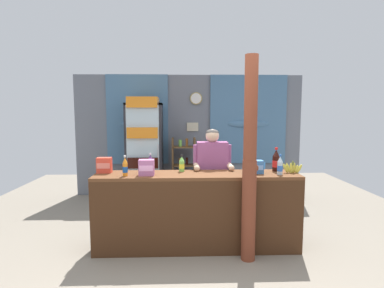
{
  "coord_description": "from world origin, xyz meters",
  "views": [
    {
      "loc": [
        -0.17,
        -3.31,
        1.76
      ],
      "look_at": [
        -0.02,
        0.77,
        1.33
      ],
      "focal_mm": 28.31,
      "sensor_mm": 36.0,
      "label": 1
    }
  ],
  "objects_px": {
    "drink_fridge": "(145,146)",
    "soda_bottle_orange_soda": "(125,167)",
    "snack_box_crackers": "(104,165)",
    "snack_box_wafer": "(147,167)",
    "banana_bunch": "(292,168)",
    "snack_box_biscuit": "(254,167)",
    "shopkeeper": "(212,168)",
    "timber_post": "(250,165)",
    "soda_bottle_lime_soda": "(182,164)",
    "bottle_shelf_rack": "(184,167)",
    "plastic_lawn_chair": "(251,182)",
    "stall_counter": "(197,206)",
    "soda_bottle_cola": "(276,161)",
    "soda_bottle_grape_soda": "(150,163)",
    "soda_bottle_water": "(280,166)"
  },
  "relations": [
    {
      "from": "drink_fridge",
      "to": "soda_bottle_orange_soda",
      "type": "distance_m",
      "value": 2.18
    },
    {
      "from": "snack_box_crackers",
      "to": "snack_box_wafer",
      "type": "bearing_deg",
      "value": -17.4
    },
    {
      "from": "drink_fridge",
      "to": "banana_bunch",
      "type": "relative_size",
      "value": 7.49
    },
    {
      "from": "snack_box_biscuit",
      "to": "shopkeeper",
      "type": "bearing_deg",
      "value": 138.6
    },
    {
      "from": "timber_post",
      "to": "soda_bottle_lime_soda",
      "type": "relative_size",
      "value": 10.87
    },
    {
      "from": "snack_box_crackers",
      "to": "snack_box_biscuit",
      "type": "xyz_separation_m",
      "value": [
        1.92,
        -0.1,
        -0.02
      ]
    },
    {
      "from": "bottle_shelf_rack",
      "to": "plastic_lawn_chair",
      "type": "bearing_deg",
      "value": -32.31
    },
    {
      "from": "snack_box_crackers",
      "to": "snack_box_biscuit",
      "type": "distance_m",
      "value": 1.92
    },
    {
      "from": "stall_counter",
      "to": "timber_post",
      "type": "relative_size",
      "value": 1.08
    },
    {
      "from": "plastic_lawn_chair",
      "to": "snack_box_wafer",
      "type": "xyz_separation_m",
      "value": [
        -1.69,
        -1.61,
        0.59
      ]
    },
    {
      "from": "stall_counter",
      "to": "soda_bottle_cola",
      "type": "height_order",
      "value": "soda_bottle_cola"
    },
    {
      "from": "drink_fridge",
      "to": "bottle_shelf_rack",
      "type": "height_order",
      "value": "drink_fridge"
    },
    {
      "from": "plastic_lawn_chair",
      "to": "soda_bottle_cola",
      "type": "relative_size",
      "value": 2.72
    },
    {
      "from": "soda_bottle_lime_soda",
      "to": "banana_bunch",
      "type": "height_order",
      "value": "soda_bottle_lime_soda"
    },
    {
      "from": "soda_bottle_cola",
      "to": "snack_box_wafer",
      "type": "distance_m",
      "value": 1.7
    },
    {
      "from": "timber_post",
      "to": "shopkeeper",
      "type": "height_order",
      "value": "timber_post"
    },
    {
      "from": "bottle_shelf_rack",
      "to": "shopkeeper",
      "type": "relative_size",
      "value": 0.82
    },
    {
      "from": "stall_counter",
      "to": "snack_box_wafer",
      "type": "relative_size",
      "value": 13.19
    },
    {
      "from": "shopkeeper",
      "to": "snack_box_crackers",
      "type": "bearing_deg",
      "value": -167.12
    },
    {
      "from": "soda_bottle_grape_soda",
      "to": "plastic_lawn_chair",
      "type": "bearing_deg",
      "value": 38.82
    },
    {
      "from": "drink_fridge",
      "to": "snack_box_crackers",
      "type": "distance_m",
      "value": 2.0
    },
    {
      "from": "plastic_lawn_chair",
      "to": "soda_bottle_lime_soda",
      "type": "xyz_separation_m",
      "value": [
        -1.25,
        -1.37,
        0.58
      ]
    },
    {
      "from": "plastic_lawn_chair",
      "to": "soda_bottle_grape_soda",
      "type": "bearing_deg",
      "value": -141.18
    },
    {
      "from": "stall_counter",
      "to": "shopkeeper",
      "type": "height_order",
      "value": "shopkeeper"
    },
    {
      "from": "timber_post",
      "to": "soda_bottle_cola",
      "type": "xyz_separation_m",
      "value": [
        0.46,
        0.48,
        -0.04
      ]
    },
    {
      "from": "timber_post",
      "to": "plastic_lawn_chair",
      "type": "distance_m",
      "value": 2.04
    },
    {
      "from": "timber_post",
      "to": "snack_box_crackers",
      "type": "xyz_separation_m",
      "value": [
        -1.79,
        0.44,
        -0.07
      ]
    },
    {
      "from": "bottle_shelf_rack",
      "to": "soda_bottle_lime_soda",
      "type": "distance_m",
      "value": 2.18
    },
    {
      "from": "timber_post",
      "to": "soda_bottle_lime_soda",
      "type": "distance_m",
      "value": 0.94
    },
    {
      "from": "drink_fridge",
      "to": "snack_box_wafer",
      "type": "height_order",
      "value": "drink_fridge"
    },
    {
      "from": "soda_bottle_orange_soda",
      "to": "plastic_lawn_chair",
      "type": "bearing_deg",
      "value": 40.13
    },
    {
      "from": "soda_bottle_lime_soda",
      "to": "snack_box_wafer",
      "type": "distance_m",
      "value": 0.5
    },
    {
      "from": "plastic_lawn_chair",
      "to": "soda_bottle_water",
      "type": "height_order",
      "value": "soda_bottle_water"
    },
    {
      "from": "soda_bottle_cola",
      "to": "stall_counter",
      "type": "bearing_deg",
      "value": -167.25
    },
    {
      "from": "stall_counter",
      "to": "soda_bottle_orange_soda",
      "type": "height_order",
      "value": "soda_bottle_orange_soda"
    },
    {
      "from": "soda_bottle_grape_soda",
      "to": "timber_post",
      "type": "bearing_deg",
      "value": -23.94
    },
    {
      "from": "stall_counter",
      "to": "drink_fridge",
      "type": "distance_m",
      "value": 2.42
    },
    {
      "from": "stall_counter",
      "to": "bottle_shelf_rack",
      "type": "xyz_separation_m",
      "value": [
        -0.15,
        2.4,
        0.06
      ]
    },
    {
      "from": "soda_bottle_lime_soda",
      "to": "snack_box_wafer",
      "type": "xyz_separation_m",
      "value": [
        -0.44,
        -0.24,
        0.0
      ]
    },
    {
      "from": "plastic_lawn_chair",
      "to": "soda_bottle_cola",
      "type": "xyz_separation_m",
      "value": [
        -0.0,
        -1.39,
        0.62
      ]
    },
    {
      "from": "bottle_shelf_rack",
      "to": "soda_bottle_orange_soda",
      "type": "distance_m",
      "value": 2.55
    },
    {
      "from": "soda_bottle_lime_soda",
      "to": "snack_box_biscuit",
      "type": "distance_m",
      "value": 0.93
    },
    {
      "from": "soda_bottle_cola",
      "to": "shopkeeper",
      "type": "bearing_deg",
      "value": 160.74
    },
    {
      "from": "banana_bunch",
      "to": "soda_bottle_water",
      "type": "bearing_deg",
      "value": -154.25
    },
    {
      "from": "plastic_lawn_chair",
      "to": "stall_counter",
      "type": "bearing_deg",
      "value": -122.91
    },
    {
      "from": "soda_bottle_water",
      "to": "drink_fridge",
      "type": "bearing_deg",
      "value": 131.95
    },
    {
      "from": "drink_fridge",
      "to": "snack_box_biscuit",
      "type": "height_order",
      "value": "drink_fridge"
    },
    {
      "from": "soda_bottle_cola",
      "to": "snack_box_biscuit",
      "type": "height_order",
      "value": "soda_bottle_cola"
    },
    {
      "from": "bottle_shelf_rack",
      "to": "plastic_lawn_chair",
      "type": "xyz_separation_m",
      "value": [
        1.21,
        -0.77,
        -0.15
      ]
    },
    {
      "from": "bottle_shelf_rack",
      "to": "snack_box_crackers",
      "type": "height_order",
      "value": "bottle_shelf_rack"
    }
  ]
}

